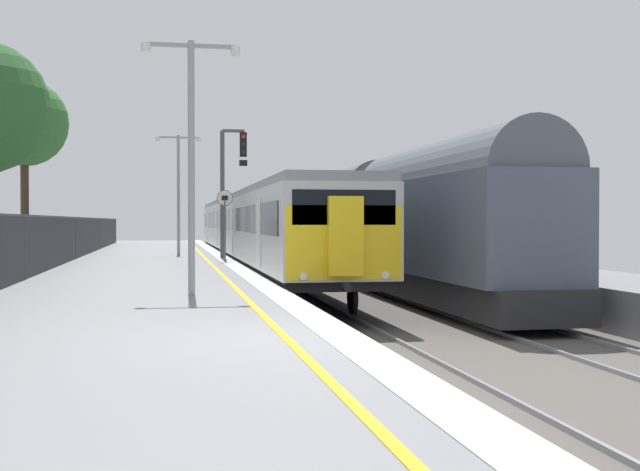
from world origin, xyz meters
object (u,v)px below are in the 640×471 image
(signal_gantry, at_px, (229,178))
(background_tree_left, at_px, (24,125))
(speed_limit_sign, at_px, (225,216))
(freight_train_adjacent_track, at_px, (345,219))
(platform_lamp_far, at_px, (178,184))
(platform_lamp_mid, at_px, (191,144))
(commuter_train_at_platform, at_px, (253,226))

(signal_gantry, relative_size, background_tree_left, 0.72)
(speed_limit_sign, bearing_deg, freight_train_adjacent_track, 45.41)
(freight_train_adjacent_track, distance_m, speed_limit_sign, 8.33)
(background_tree_left, bearing_deg, speed_limit_sign, -27.98)
(platform_lamp_far, bearing_deg, freight_train_adjacent_track, -7.17)
(platform_lamp_mid, xyz_separation_m, background_tree_left, (-6.18, 17.87, 2.29))
(platform_lamp_mid, xyz_separation_m, platform_lamp_far, (-0.00, 20.60, 0.10))
(background_tree_left, bearing_deg, commuter_train_at_platform, 19.96)
(speed_limit_sign, bearing_deg, platform_lamp_far, 103.18)
(commuter_train_at_platform, distance_m, platform_lamp_far, 4.03)
(freight_train_adjacent_track, height_order, platform_lamp_mid, platform_lamp_mid)
(platform_lamp_far, bearing_deg, platform_lamp_mid, -90.00)
(freight_train_adjacent_track, xyz_separation_m, speed_limit_sign, (-5.85, -5.93, 0.08))
(background_tree_left, bearing_deg, platform_lamp_far, 23.86)
(commuter_train_at_platform, relative_size, platform_lamp_far, 7.60)
(signal_gantry, distance_m, background_tree_left, 8.52)
(commuter_train_at_platform, relative_size, speed_limit_sign, 15.32)
(speed_limit_sign, height_order, platform_lamp_far, platform_lamp_far)
(platform_lamp_mid, bearing_deg, commuter_train_at_platform, 80.81)
(speed_limit_sign, relative_size, platform_lamp_mid, 0.51)
(signal_gantry, bearing_deg, background_tree_left, 171.00)
(signal_gantry, relative_size, speed_limit_sign, 1.96)
(commuter_train_at_platform, height_order, signal_gantry, signal_gantry)
(freight_train_adjacent_track, relative_size, speed_limit_sign, 15.44)
(platform_lamp_mid, relative_size, background_tree_left, 0.72)
(freight_train_adjacent_track, bearing_deg, commuter_train_at_platform, 156.94)
(freight_train_adjacent_track, xyz_separation_m, background_tree_left, (-13.64, -1.80, 3.75))
(background_tree_left, bearing_deg, freight_train_adjacent_track, 7.50)
(platform_lamp_far, distance_m, background_tree_left, 7.10)
(freight_train_adjacent_track, distance_m, platform_lamp_mid, 21.08)
(platform_lamp_far, bearing_deg, speed_limit_sign, -76.82)
(commuter_train_at_platform, xyz_separation_m, speed_limit_sign, (-1.85, -7.64, 0.43))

